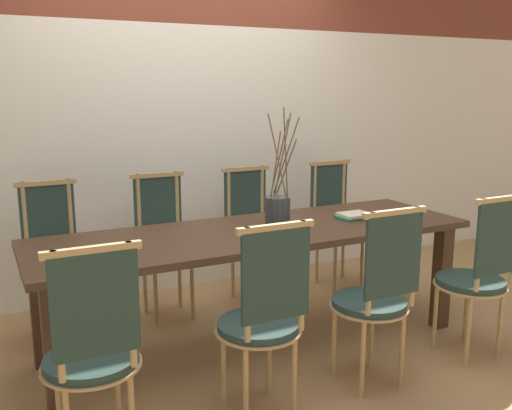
{
  "coord_description": "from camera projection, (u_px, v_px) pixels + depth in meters",
  "views": [
    {
      "loc": [
        -1.47,
        -2.92,
        1.56
      ],
      "look_at": [
        0.0,
        0.0,
        0.88
      ],
      "focal_mm": 40.0,
      "sensor_mm": 36.0,
      "label": 1
    }
  ],
  "objects": [
    {
      "name": "dining_table",
      "position": [
        256.0,
        245.0,
        3.39
      ],
      "size": [
        2.62,
        0.81,
        0.73
      ],
      "color": "#422B1C",
      "rests_on": "ground_plane"
    },
    {
      "name": "vase_centerpiece",
      "position": [
        278.0,
        210.0,
        3.4
      ],
      "size": [
        0.2,
        0.2,
        0.72
      ],
      "color": "#33383D",
      "rests_on": "dining_table"
    },
    {
      "name": "chair_near_leftend",
      "position": [
        93.0,
        349.0,
        2.3
      ],
      "size": [
        0.42,
        0.42,
        0.98
      ],
      "color": "#233833",
      "rests_on": "ground_plane"
    },
    {
      "name": "chair_far_leftend",
      "position": [
        53.0,
        256.0,
        3.57
      ],
      "size": [
        0.42,
        0.42,
        0.98
      ],
      "rotation": [
        0.0,
        0.0,
        3.14
      ],
      "color": "#233833",
      "rests_on": "ground_plane"
    },
    {
      "name": "chair_near_right",
      "position": [
        478.0,
        272.0,
        3.25
      ],
      "size": [
        0.42,
        0.42,
        0.98
      ],
      "color": "#233833",
      "rests_on": "ground_plane"
    },
    {
      "name": "chair_near_center",
      "position": [
        376.0,
        293.0,
        2.93
      ],
      "size": [
        0.42,
        0.42,
        0.98
      ],
      "color": "#233833",
      "rests_on": "ground_plane"
    },
    {
      "name": "chair_far_right",
      "position": [
        336.0,
        220.0,
        4.51
      ],
      "size": [
        0.42,
        0.42,
        0.98
      ],
      "rotation": [
        0.0,
        0.0,
        3.14
      ],
      "color": "#233833",
      "rests_on": "ground_plane"
    },
    {
      "name": "chair_near_left",
      "position": [
        263.0,
        315.0,
        2.64
      ],
      "size": [
        0.42,
        0.42,
        0.98
      ],
      "color": "#233833",
      "rests_on": "ground_plane"
    },
    {
      "name": "chair_far_center",
      "position": [
        252.0,
        231.0,
        4.18
      ],
      "size": [
        0.42,
        0.42,
        0.98
      ],
      "rotation": [
        0.0,
        0.0,
        3.14
      ],
      "color": "#233833",
      "rests_on": "ground_plane"
    },
    {
      "name": "book_stack",
      "position": [
        354.0,
        216.0,
        3.66
      ],
      "size": [
        0.23,
        0.17,
        0.03
      ],
      "color": "#1E6B4C",
      "rests_on": "dining_table"
    },
    {
      "name": "chair_far_left",
      "position": [
        164.0,
        242.0,
        3.89
      ],
      "size": [
        0.42,
        0.42,
        0.98
      ],
      "rotation": [
        0.0,
        0.0,
        3.14
      ],
      "color": "#233833",
      "rests_on": "ground_plane"
    },
    {
      "name": "wall_rear",
      "position": [
        182.0,
        81.0,
        4.27
      ],
      "size": [
        12.0,
        0.06,
        3.2
      ],
      "color": "silver",
      "rests_on": "ground_plane"
    },
    {
      "name": "ground_plane",
      "position": [
        256.0,
        344.0,
        3.52
      ],
      "size": [
        16.0,
        16.0,
        0.0
      ],
      "primitive_type": "plane",
      "color": "#A87F51"
    }
  ]
}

